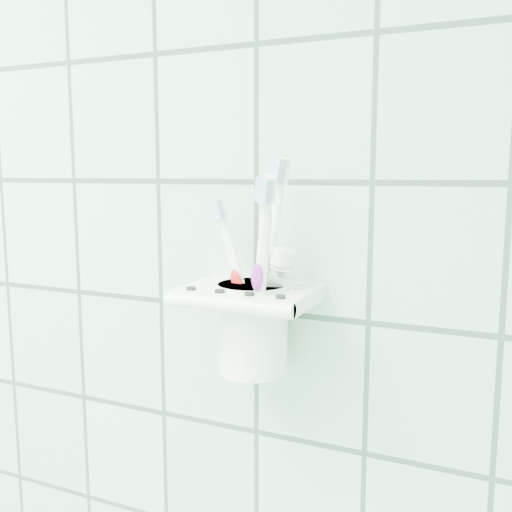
{
  "coord_description": "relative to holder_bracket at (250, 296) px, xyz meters",
  "views": [
    {
      "loc": [
        0.92,
        0.61,
        1.41
      ],
      "look_at": [
        0.7,
        1.1,
        1.33
      ],
      "focal_mm": 40.0,
      "sensor_mm": 36.0,
      "label": 1
    }
  ],
  "objects": [
    {
      "name": "toothbrush_pink",
      "position": [
        0.01,
        -0.0,
        0.02
      ],
      "size": [
        0.06,
        0.03,
        0.18
      ],
      "rotation": [
        -0.02,
        -0.34,
        -0.19
      ],
      "color": "white",
      "rests_on": "cup"
    },
    {
      "name": "toothbrush_orange",
      "position": [
        0.0,
        -0.0,
        0.03
      ],
      "size": [
        0.05,
        0.06,
        0.21
      ],
      "rotation": [
        0.18,
        0.26,
        -0.3
      ],
      "color": "white",
      "rests_on": "cup"
    },
    {
      "name": "toothpaste_tube",
      "position": [
        0.01,
        0.01,
        -0.0
      ],
      "size": [
        0.05,
        0.03,
        0.14
      ],
      "rotation": [
        0.09,
        0.18,
        0.28
      ],
      "color": "silver",
      "rests_on": "cup"
    },
    {
      "name": "cup",
      "position": [
        0.0,
        0.0,
        -0.03
      ],
      "size": [
        0.08,
        0.08,
        0.1
      ],
      "color": "white",
      "rests_on": "holder_bracket"
    },
    {
      "name": "toothbrush_blue",
      "position": [
        -0.0,
        0.01,
        0.04
      ],
      "size": [
        0.05,
        0.02,
        0.22
      ],
      "rotation": [
        -0.08,
        0.15,
        -0.48
      ],
      "color": "white",
      "rests_on": "cup"
    },
    {
      "name": "holder_bracket",
      "position": [
        0.0,
        0.0,
        0.0
      ],
      "size": [
        0.14,
        0.11,
        0.04
      ],
      "color": "white",
      "rests_on": "wall_back"
    }
  ]
}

